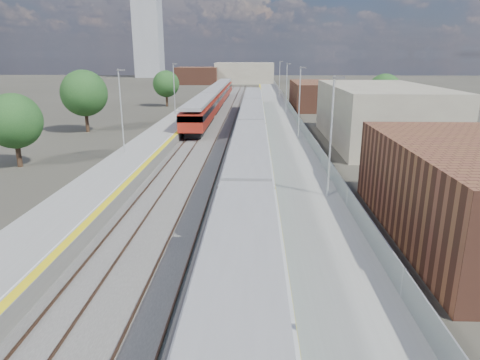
{
  "coord_description": "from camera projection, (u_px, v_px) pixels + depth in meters",
  "views": [
    {
      "loc": [
        1.9,
        -4.34,
        9.74
      ],
      "look_at": [
        0.99,
        21.28,
        2.2
      ],
      "focal_mm": 32.0,
      "sensor_mm": 36.0,
      "label": 1
    }
  ],
  "objects": [
    {
      "name": "ground",
      "position": [
        240.0,
        133.0,
        54.91
      ],
      "size": [
        320.0,
        320.0,
        0.0
      ],
      "primitive_type": "plane",
      "color": "#47443A",
      "rests_on": "ground"
    },
    {
      "name": "ballast_bed",
      "position": [
        224.0,
        130.0,
        57.37
      ],
      "size": [
        10.5,
        155.0,
        0.06
      ],
      "primitive_type": "cube",
      "color": "#565451",
      "rests_on": "ground"
    },
    {
      "name": "tracks",
      "position": [
        229.0,
        127.0,
        58.94
      ],
      "size": [
        8.96,
        160.0,
        0.17
      ],
      "color": "#4C3323",
      "rests_on": "ground"
    },
    {
      "name": "platform_right",
      "position": [
        280.0,
        126.0,
        56.96
      ],
      "size": [
        4.7,
        155.0,
        8.52
      ],
      "color": "slate",
      "rests_on": "ground"
    },
    {
      "name": "platform_left",
      "position": [
        174.0,
        126.0,
        57.46
      ],
      "size": [
        4.3,
        155.0,
        8.52
      ],
      "color": "slate",
      "rests_on": "ground"
    },
    {
      "name": "buildings",
      "position": [
        194.0,
        51.0,
        137.45
      ],
      "size": [
        72.0,
        185.5,
        40.0
      ],
      "color": "brown",
      "rests_on": "ground"
    },
    {
      "name": "green_train",
      "position": [
        251.0,
        137.0,
        40.51
      ],
      "size": [
        2.92,
        81.39,
        3.22
      ],
      "color": "black",
      "rests_on": "ground"
    },
    {
      "name": "red_train",
      "position": [
        215.0,
        97.0,
        77.68
      ],
      "size": [
        3.02,
        61.12,
        3.81
      ],
      "color": "black",
      "rests_on": "ground"
    },
    {
      "name": "tree_a",
      "position": [
        14.0,
        121.0,
        37.42
      ],
      "size": [
        4.84,
        4.84,
        6.56
      ],
      "color": "#382619",
      "rests_on": "ground"
    },
    {
      "name": "tree_b",
      "position": [
        84.0,
        93.0,
        54.46
      ],
      "size": [
        5.85,
        5.85,
        7.93
      ],
      "color": "#382619",
      "rests_on": "ground"
    },
    {
      "name": "tree_c",
      "position": [
        166.0,
        84.0,
        82.16
      ],
      "size": [
        5.05,
        5.05,
        6.85
      ],
      "color": "#382619",
      "rests_on": "ground"
    },
    {
      "name": "tree_d",
      "position": [
        384.0,
        91.0,
        65.74
      ],
      "size": [
        5.13,
        5.13,
        6.96
      ],
      "color": "#382619",
      "rests_on": "ground"
    }
  ]
}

